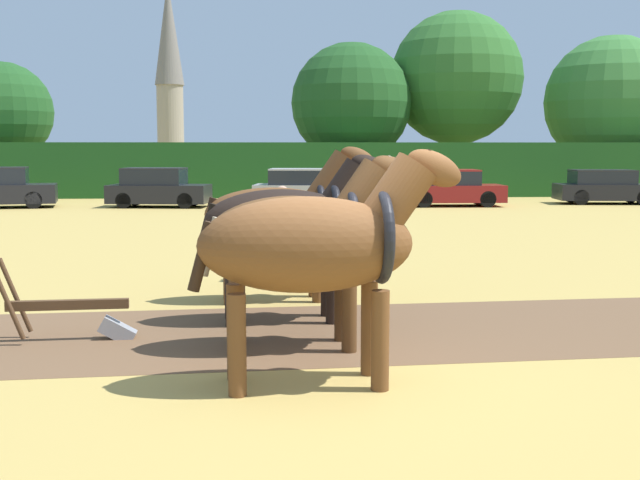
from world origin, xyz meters
TOP-DOWN VIEW (x-y plane):
  - ground_plane at (0.00, 0.00)m, footprint 240.00×240.00m
  - hedgerow at (0.00, 30.43)m, footprint 67.94×1.78m
  - tree_center_left at (-14.46, 33.91)m, footprint 5.08×5.08m
  - tree_center at (3.44, 34.27)m, footprint 6.31×6.31m
  - tree_center_right at (9.29, 35.54)m, footprint 7.17×7.17m
  - tree_right at (17.84, 35.18)m, footprint 7.24×7.24m
  - church_spire at (-10.93, 73.65)m, footprint 2.91×2.91m
  - draft_horse_lead_left at (-0.27, -0.27)m, footprint 2.83×1.17m
  - draft_horse_lead_right at (-0.38, 1.24)m, footprint 2.69×1.17m
  - draft_horse_trail_left at (-0.49, 2.74)m, footprint 2.75×1.08m
  - draft_horse_trail_right at (-0.59, 4.25)m, footprint 2.84×1.01m
  - plow at (-3.13, 1.79)m, footprint 1.73×0.49m
  - farmer_beside_team at (-0.54, 6.01)m, footprint 0.43×0.60m
  - parked_car_center at (-5.31, 24.18)m, footprint 4.12×2.25m
  - parked_car_center_right at (0.59, 24.18)m, footprint 4.39×2.33m
  - parked_car_right at (6.50, 24.02)m, footprint 4.13×1.87m
  - parked_car_far_right at (13.33, 24.94)m, footprint 4.31×2.23m

SIDE VIEW (x-z plane):
  - ground_plane at x=0.00m, z-range 0.00..0.00m
  - plow at x=-3.13m, z-range -0.24..0.89m
  - parked_car_far_right at x=13.33m, z-range -0.02..1.42m
  - parked_car_right at x=6.50m, z-range -0.02..1.46m
  - parked_car_center_right at x=0.59m, z-range -0.03..1.50m
  - parked_car_center at x=-5.31m, z-range -0.04..1.53m
  - farmer_beside_team at x=-0.54m, z-range 0.15..1.86m
  - hedgerow at x=0.00m, z-range 0.00..2.61m
  - draft_horse_lead_right at x=-0.38m, z-range 0.16..2.55m
  - draft_horse_trail_right at x=-0.59m, z-range 0.13..2.62m
  - draft_horse_trail_left at x=-0.49m, z-range 0.19..2.57m
  - draft_horse_lead_left at x=-0.27m, z-range 0.20..2.67m
  - tree_center_left at x=-14.46m, z-range 0.80..7.50m
  - tree_center at x=3.44m, z-range 0.76..8.60m
  - tree_right at x=17.84m, z-range 0.60..9.04m
  - tree_center_right at x=9.29m, z-range 1.25..10.96m
  - church_spire at x=-10.93m, z-range 0.44..19.33m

